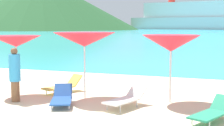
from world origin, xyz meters
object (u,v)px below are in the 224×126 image
(lounge_chair_1, at_px, (212,112))
(lounge_chair_2, at_px, (126,98))
(umbrella_3, at_px, (171,43))
(lounge_chair_4, at_px, (63,85))
(cruise_ship, at_px, (184,17))
(umbrella_1, at_px, (16,41))
(umbrella_2, at_px, (84,40))
(lounge_chair_0, at_px, (62,98))
(beachgoer_1, at_px, (15,73))

(lounge_chair_1, bearing_deg, lounge_chair_2, -170.92)
(umbrella_3, relative_size, lounge_chair_4, 1.34)
(cruise_ship, bearing_deg, lounge_chair_1, -72.17)
(umbrella_1, xyz_separation_m, cruise_ship, (-18.72, 174.92, 4.46))
(lounge_chair_2, bearing_deg, umbrella_1, -167.64)
(umbrella_1, distance_m, lounge_chair_4, 2.42)
(umbrella_3, bearing_deg, lounge_chair_2, -133.81)
(lounge_chair_1, relative_size, lounge_chair_2, 0.98)
(umbrella_2, relative_size, lounge_chair_2, 1.31)
(lounge_chair_0, height_order, lounge_chair_1, lounge_chair_1)
(umbrella_2, distance_m, umbrella_3, 3.00)
(umbrella_3, relative_size, beachgoer_1, 1.23)
(lounge_chair_2, bearing_deg, lounge_chair_4, 172.85)
(cruise_ship, bearing_deg, beachgoer_1, -74.23)
(cruise_ship, bearing_deg, lounge_chair_2, -72.99)
(umbrella_2, bearing_deg, lounge_chair_1, -18.64)
(umbrella_2, distance_m, beachgoer_1, 2.63)
(umbrella_3, bearing_deg, lounge_chair_0, -153.36)
(umbrella_3, bearing_deg, beachgoer_1, -160.89)
(umbrella_1, relative_size, lounge_chair_4, 1.31)
(lounge_chair_4, bearing_deg, cruise_ship, 120.99)
(umbrella_3, xyz_separation_m, beachgoer_1, (-4.95, -1.71, -1.02))
(umbrella_2, relative_size, cruise_ship, 0.04)
(umbrella_2, height_order, lounge_chair_2, umbrella_2)
(lounge_chair_1, bearing_deg, umbrella_1, -165.67)
(umbrella_2, relative_size, lounge_chair_4, 1.39)
(lounge_chair_0, bearing_deg, lounge_chair_4, 93.12)
(umbrella_1, xyz_separation_m, lounge_chair_4, (1.40, 0.97, -1.72))
(umbrella_2, xyz_separation_m, cruise_ship, (-21.31, 174.55, 4.37))
(lounge_chair_2, height_order, lounge_chair_4, lounge_chair_4)
(umbrella_3, distance_m, lounge_chair_1, 2.96)
(umbrella_2, height_order, beachgoer_1, umbrella_2)
(umbrella_3, bearing_deg, lounge_chair_4, 177.11)
(lounge_chair_1, bearing_deg, lounge_chair_0, -159.90)
(umbrella_1, distance_m, umbrella_3, 5.61)
(umbrella_2, distance_m, lounge_chair_0, 2.23)
(umbrella_3, height_order, cruise_ship, cruise_ship)
(lounge_chair_1, height_order, lounge_chair_2, lounge_chair_1)
(lounge_chair_0, relative_size, lounge_chair_1, 0.98)
(lounge_chair_4, bearing_deg, lounge_chair_0, -38.49)
(umbrella_1, bearing_deg, cruise_ship, 96.11)
(lounge_chair_0, relative_size, lounge_chair_4, 1.02)
(umbrella_1, distance_m, lounge_chair_1, 7.35)
(lounge_chair_0, height_order, lounge_chair_4, lounge_chair_4)
(umbrella_1, distance_m, lounge_chair_0, 3.04)
(beachgoer_1, bearing_deg, umbrella_3, -155.50)
(umbrella_2, relative_size, lounge_chair_1, 1.34)
(lounge_chair_0, relative_size, cruise_ship, 0.03)
(lounge_chair_2, distance_m, lounge_chair_4, 3.32)
(umbrella_1, xyz_separation_m, umbrella_3, (5.56, 0.76, -0.00))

